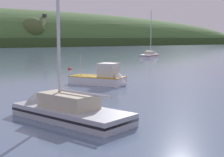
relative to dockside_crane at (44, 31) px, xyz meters
name	(u,v)px	position (x,y,z in m)	size (l,w,h in m)	color
dockside_crane	(44,31)	(0.00, 0.00, 0.00)	(3.88, 10.61, 17.52)	#4C4C51
sailboat_near_mooring	(151,56)	(-5.36, -111.33, -7.74)	(7.62, 6.52, 12.96)	white
sailboat_midwater_white	(59,114)	(-47.72, -163.03, -7.85)	(6.22, 9.75, 15.20)	#ADB2BC
fishing_boat_moored	(103,80)	(-38.53, -150.77, -7.60)	(5.80, 6.68, 4.16)	white
mooring_buoy_foreground	(70,69)	(-35.62, -132.94, -8.08)	(0.66, 0.66, 0.74)	red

